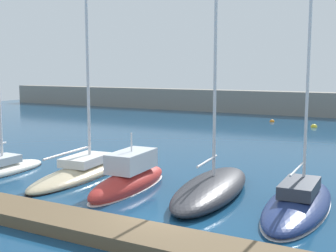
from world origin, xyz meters
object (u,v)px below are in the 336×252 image
object	(u,v)px
sailboat_ivory_nearest	(0,169)
sailboat_charcoal_fourth	(212,186)
sailboat_sand_second	(83,169)
mooring_buoy_orange	(272,122)
motorboat_red_third	(130,178)
sailboat_navy_fifth	(298,202)
mooring_buoy_yellow	(314,127)

from	to	relation	value
sailboat_ivory_nearest	sailboat_charcoal_fourth	size ratio (longest dim) A/B	0.62
sailboat_sand_second	mooring_buoy_orange	world-z (taller)	sailboat_sand_second
mooring_buoy_orange	motorboat_red_third	bearing A→B (deg)	-87.82
sailboat_ivory_nearest	sailboat_navy_fifth	bearing A→B (deg)	-84.90
motorboat_red_third	mooring_buoy_orange	bearing A→B (deg)	-0.92
sailboat_navy_fifth	motorboat_red_third	bearing A→B (deg)	93.59
sailboat_navy_fifth	mooring_buoy_yellow	world-z (taller)	sailboat_navy_fifth
mooring_buoy_orange	mooring_buoy_yellow	bearing A→B (deg)	-27.17
sailboat_sand_second	sailboat_navy_fifth	xyz separation A→B (m)	(12.29, -0.33, -0.04)
sailboat_ivory_nearest	sailboat_sand_second	distance (m)	4.98
mooring_buoy_yellow	mooring_buoy_orange	distance (m)	5.82
sailboat_ivory_nearest	sailboat_sand_second	world-z (taller)	sailboat_sand_second
motorboat_red_third	sailboat_navy_fifth	xyz separation A→B (m)	(8.37, 0.72, -0.21)
motorboat_red_third	mooring_buoy_orange	world-z (taller)	motorboat_red_third
sailboat_ivory_nearest	motorboat_red_third	distance (m)	8.55
sailboat_charcoal_fourth	mooring_buoy_orange	distance (m)	31.55
sailboat_charcoal_fourth	mooring_buoy_yellow	distance (m)	28.43
motorboat_red_third	sailboat_navy_fifth	distance (m)	8.41
sailboat_sand_second	sailboat_charcoal_fourth	world-z (taller)	sailboat_sand_second
sailboat_ivory_nearest	mooring_buoy_orange	xyz separation A→B (m)	(7.29, 32.84, -0.29)
sailboat_sand_second	sailboat_charcoal_fourth	bearing A→B (deg)	-96.74
sailboat_ivory_nearest	mooring_buoy_yellow	world-z (taller)	sailboat_ivory_nearest
sailboat_charcoal_fourth	mooring_buoy_orange	xyz separation A→B (m)	(-5.41, 31.08, -0.45)
motorboat_red_third	sailboat_charcoal_fourth	xyz separation A→B (m)	(4.19, 0.86, -0.09)
sailboat_charcoal_fourth	mooring_buoy_yellow	size ratio (longest dim) A/B	26.41
mooring_buoy_yellow	mooring_buoy_orange	world-z (taller)	mooring_buoy_yellow
sailboat_sand_second	mooring_buoy_yellow	xyz separation A→B (m)	(7.88, 28.24, -0.37)
sailboat_charcoal_fourth	mooring_buoy_yellow	world-z (taller)	sailboat_charcoal_fourth
sailboat_navy_fifth	mooring_buoy_yellow	xyz separation A→B (m)	(-4.41, 28.57, -0.33)
motorboat_red_third	mooring_buoy_yellow	size ratio (longest dim) A/B	10.08
mooring_buoy_orange	sailboat_navy_fifth	bearing A→B (deg)	-72.93
sailboat_sand_second	mooring_buoy_yellow	size ratio (longest dim) A/B	26.59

